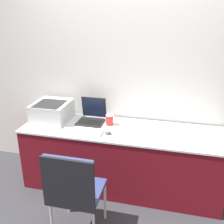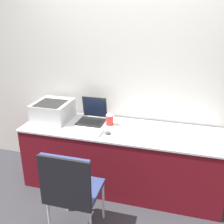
{
  "view_description": "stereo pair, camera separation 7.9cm",
  "coord_description": "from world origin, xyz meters",
  "px_view_note": "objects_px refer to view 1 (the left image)",
  "views": [
    {
      "loc": [
        0.52,
        -2.24,
        1.95
      ],
      "look_at": [
        -0.11,
        0.35,
        0.91
      ],
      "focal_mm": 42.0,
      "sensor_mm": 36.0,
      "label": 1
    },
    {
      "loc": [
        0.6,
        -2.22,
        1.95
      ],
      "look_at": [
        -0.11,
        0.35,
        0.91
      ],
      "focal_mm": 42.0,
      "sensor_mm": 36.0,
      "label": 2
    }
  ],
  "objects_px": {
    "laptop_left": "(92,117)",
    "chair": "(73,187)",
    "external_keyboard": "(82,131)",
    "mouse": "(108,133)",
    "coffee_cup": "(110,120)",
    "printer": "(52,111)"
  },
  "relations": [
    {
      "from": "external_keyboard",
      "to": "chair",
      "type": "distance_m",
      "value": 0.74
    },
    {
      "from": "external_keyboard",
      "to": "mouse",
      "type": "bearing_deg",
      "value": 1.79
    },
    {
      "from": "laptop_left",
      "to": "external_keyboard",
      "type": "xyz_separation_m",
      "value": [
        -0.01,
        -0.3,
        -0.05
      ]
    },
    {
      "from": "external_keyboard",
      "to": "chair",
      "type": "relative_size",
      "value": 0.5
    },
    {
      "from": "mouse",
      "to": "laptop_left",
      "type": "bearing_deg",
      "value": 133.51
    },
    {
      "from": "laptop_left",
      "to": "mouse",
      "type": "xyz_separation_m",
      "value": [
        0.27,
        -0.29,
        -0.04
      ]
    },
    {
      "from": "printer",
      "to": "external_keyboard",
      "type": "bearing_deg",
      "value": -25.88
    },
    {
      "from": "printer",
      "to": "coffee_cup",
      "type": "distance_m",
      "value": 0.69
    },
    {
      "from": "printer",
      "to": "laptop_left",
      "type": "bearing_deg",
      "value": 9.56
    },
    {
      "from": "chair",
      "to": "coffee_cup",
      "type": "bearing_deg",
      "value": 85.49
    },
    {
      "from": "external_keyboard",
      "to": "printer",
      "type": "bearing_deg",
      "value": 154.12
    },
    {
      "from": "printer",
      "to": "coffee_cup",
      "type": "height_order",
      "value": "printer"
    },
    {
      "from": "laptop_left",
      "to": "coffee_cup",
      "type": "xyz_separation_m",
      "value": [
        0.23,
        -0.04,
        0.0
      ]
    },
    {
      "from": "coffee_cup",
      "to": "mouse",
      "type": "relative_size",
      "value": 1.67
    },
    {
      "from": "coffee_cup",
      "to": "mouse",
      "type": "xyz_separation_m",
      "value": [
        0.05,
        -0.25,
        -0.04
      ]
    },
    {
      "from": "external_keyboard",
      "to": "chair",
      "type": "height_order",
      "value": "chair"
    },
    {
      "from": "printer",
      "to": "chair",
      "type": "height_order",
      "value": "printer"
    },
    {
      "from": "mouse",
      "to": "chair",
      "type": "bearing_deg",
      "value": -99.83
    },
    {
      "from": "external_keyboard",
      "to": "chair",
      "type": "bearing_deg",
      "value": -77.03
    },
    {
      "from": "laptop_left",
      "to": "chair",
      "type": "relative_size",
      "value": 0.34
    },
    {
      "from": "external_keyboard",
      "to": "mouse",
      "type": "xyz_separation_m",
      "value": [
        0.28,
        0.01,
        0.01
      ]
    },
    {
      "from": "printer",
      "to": "external_keyboard",
      "type": "relative_size",
      "value": 0.98
    }
  ]
}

